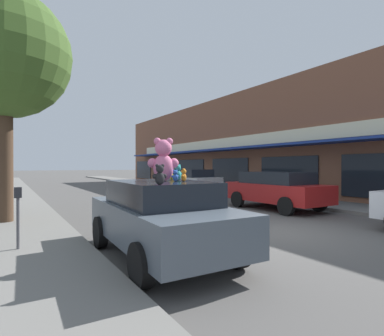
{
  "coord_description": "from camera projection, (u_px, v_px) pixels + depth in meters",
  "views": [
    {
      "loc": [
        -6.35,
        -5.9,
        1.84
      ],
      "look_at": [
        -0.76,
        3.08,
        1.77
      ],
      "focal_mm": 28.0,
      "sensor_mm": 36.0,
      "label": 1
    }
  ],
  "objects": [
    {
      "name": "parked_car_far_right",
      "position": [
        190.0,
        181.0,
        18.71
      ],
      "size": [
        1.98,
        4.43,
        1.63
      ],
      "color": "#B7B7BC",
      "rests_on": "ground_plane"
    },
    {
      "name": "sidewalk_far",
      "position": [
        384.0,
        212.0,
        11.62
      ],
      "size": [
        2.72,
        90.0,
        0.14
      ],
      "color": "slate",
      "rests_on": "ground_plane"
    },
    {
      "name": "teddy_bear_blue",
      "position": [
        175.0,
        176.0,
        6.0
      ],
      "size": [
        0.18,
        0.11,
        0.23
      ],
      "rotation": [
        0.0,
        0.0,
        3.03
      ],
      "color": "blue",
      "rests_on": "plush_art_car"
    },
    {
      "name": "teddy_bear_teal",
      "position": [
        178.0,
        173.0,
        6.39
      ],
      "size": [
        0.26,
        0.19,
        0.35
      ],
      "rotation": [
        0.0,
        0.0,
        3.48
      ],
      "color": "teal",
      "rests_on": "plush_art_car"
    },
    {
      "name": "teddy_bear_black",
      "position": [
        160.0,
        175.0,
        4.89
      ],
      "size": [
        0.25,
        0.16,
        0.34
      ],
      "rotation": [
        0.0,
        0.0,
        3.03
      ],
      "color": "black",
      "rests_on": "plush_art_car"
    },
    {
      "name": "plush_art_car",
      "position": [
        161.0,
        216.0,
        6.06
      ],
      "size": [
        2.14,
        4.27,
        1.53
      ],
      "rotation": [
        0.0,
        0.0,
        -0.04
      ],
      "color": "#4C5660",
      "rests_on": "ground_plane"
    },
    {
      "name": "street_tree",
      "position": [
        5.0,
        55.0,
        9.15
      ],
      "size": [
        3.9,
        3.9,
        7.09
      ],
      "color": "#473323",
      "rests_on": "sidewalk_near"
    },
    {
      "name": "teddy_bear_orange",
      "position": [
        184.0,
        175.0,
        5.96
      ],
      "size": [
        0.17,
        0.18,
        0.26
      ],
      "rotation": [
        0.0,
        0.0,
        3.95
      ],
      "color": "orange",
      "rests_on": "plush_art_car"
    },
    {
      "name": "ground_plane",
      "position": [
        273.0,
        232.0,
        8.38
      ],
      "size": [
        260.0,
        260.0,
        0.0
      ],
      "primitive_type": "plane",
      "color": "#514F4C"
    },
    {
      "name": "sidewalk_near",
      "position": [
        21.0,
        269.0,
        5.13
      ],
      "size": [
        2.72,
        90.0,
        0.14
      ],
      "color": "slate",
      "rests_on": "ground_plane"
    },
    {
      "name": "teddy_bear_giant",
      "position": [
        163.0,
        160.0,
        6.11
      ],
      "size": [
        0.67,
        0.48,
        0.88
      ],
      "rotation": [
        0.0,
        0.0,
        2.8
      ],
      "color": "pink",
      "rests_on": "plush_art_car"
    },
    {
      "name": "parked_car_far_center",
      "position": [
        276.0,
        189.0,
        12.75
      ],
      "size": [
        2.14,
        4.41,
        1.59
      ],
      "color": "maroon",
      "rests_on": "ground_plane"
    },
    {
      "name": "teddy_bear_yellow",
      "position": [
        172.0,
        175.0,
        6.68
      ],
      "size": [
        0.16,
        0.11,
        0.22
      ],
      "rotation": [
        0.0,
        0.0,
        2.9
      ],
      "color": "yellow",
      "rests_on": "plush_art_car"
    },
    {
      "name": "parking_meter",
      "position": [
        18.0,
        210.0,
        6.14
      ],
      "size": [
        0.14,
        0.1,
        1.27
      ],
      "color": "#4C4C51",
      "rests_on": "sidewalk_near"
    },
    {
      "name": "storefront_row",
      "position": [
        293.0,
        146.0,
        25.42
      ],
      "size": [
        15.12,
        37.21,
        7.06
      ],
      "color": "brown",
      "rests_on": "ground_plane"
    }
  ]
}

